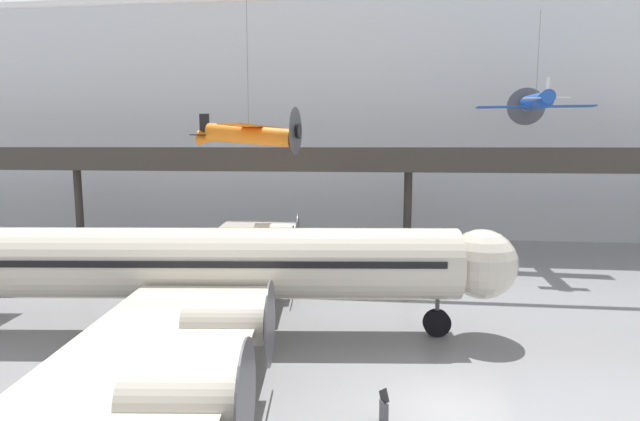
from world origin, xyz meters
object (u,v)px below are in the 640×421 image
object	(u,v)px
airliner_silver_main	(195,264)
suspended_plane_orange_highwing	(249,134)
suspended_plane_blue_trainer	(536,102)
info_sign_pedestal	(384,408)

from	to	relation	value
airliner_silver_main	suspended_plane_orange_highwing	distance (m)	13.26
suspended_plane_blue_trainer	info_sign_pedestal	world-z (taller)	suspended_plane_blue_trainer
suspended_plane_orange_highwing	suspended_plane_blue_trainer	world-z (taller)	suspended_plane_blue_trainer
suspended_plane_blue_trainer	info_sign_pedestal	distance (m)	28.95
suspended_plane_blue_trainer	info_sign_pedestal	xyz separation A→B (m)	(-11.31, -23.91, -11.77)
suspended_plane_orange_highwing	suspended_plane_blue_trainer	xyz separation A→B (m)	(20.47, 5.67, 2.43)
info_sign_pedestal	airliner_silver_main	bearing A→B (deg)	119.75
airliner_silver_main	suspended_plane_blue_trainer	bearing A→B (deg)	34.79
suspended_plane_orange_highwing	info_sign_pedestal	xyz separation A→B (m)	(9.16, -18.24, -9.34)
suspended_plane_blue_trainer	info_sign_pedestal	size ratio (longest dim) A/B	6.77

